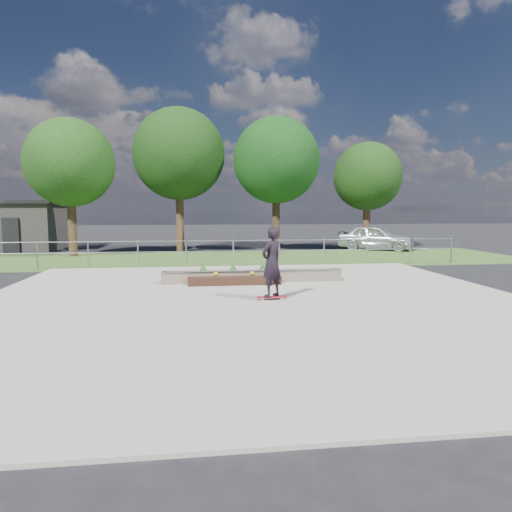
{
  "coord_description": "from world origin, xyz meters",
  "views": [
    {
      "loc": [
        -1.55,
        -11.92,
        2.51
      ],
      "look_at": [
        0.2,
        1.5,
        1.1
      ],
      "focal_mm": 32.0,
      "sensor_mm": 36.0,
      "label": 1
    }
  ],
  "objects_px": {
    "grind_ledge": "(253,276)",
    "planter_bed": "(234,277)",
    "parked_car": "(376,238)",
    "skateboarder": "(272,262)"
  },
  "relations": [
    {
      "from": "grind_ledge",
      "to": "skateboarder",
      "type": "relative_size",
      "value": 3.04
    },
    {
      "from": "skateboarder",
      "to": "parked_car",
      "type": "distance_m",
      "value": 16.92
    },
    {
      "from": "planter_bed",
      "to": "parked_car",
      "type": "height_order",
      "value": "parked_car"
    },
    {
      "from": "planter_bed",
      "to": "parked_car",
      "type": "xyz_separation_m",
      "value": [
        9.57,
        11.48,
        0.52
      ]
    },
    {
      "from": "parked_car",
      "to": "grind_ledge",
      "type": "bearing_deg",
      "value": 174.11
    },
    {
      "from": "planter_bed",
      "to": "parked_car",
      "type": "distance_m",
      "value": 14.95
    },
    {
      "from": "grind_ledge",
      "to": "planter_bed",
      "type": "height_order",
      "value": "planter_bed"
    },
    {
      "from": "grind_ledge",
      "to": "parked_car",
      "type": "height_order",
      "value": "parked_car"
    },
    {
      "from": "planter_bed",
      "to": "parked_car",
      "type": "relative_size",
      "value": 0.67
    },
    {
      "from": "skateboarder",
      "to": "parked_car",
      "type": "xyz_separation_m",
      "value": [
        8.79,
        14.45,
        -0.32
      ]
    }
  ]
}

